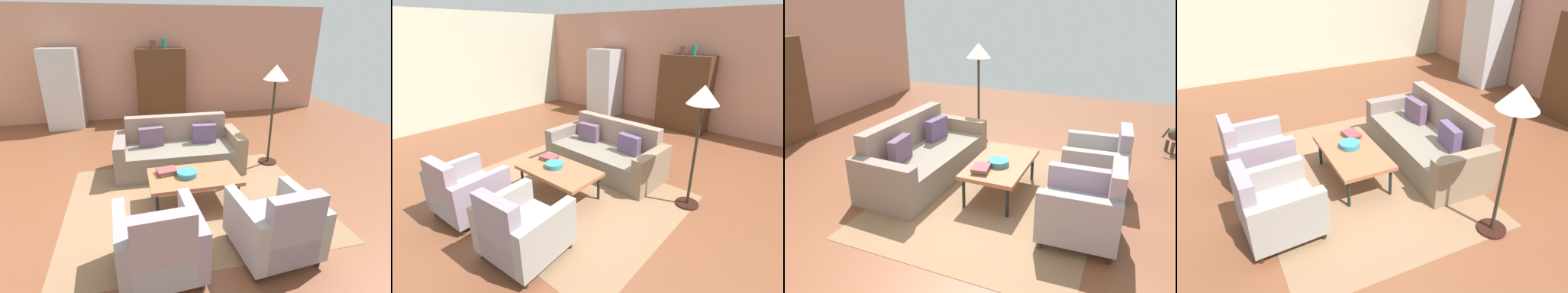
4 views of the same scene
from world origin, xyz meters
The scene contains 9 objects.
ground_plane centered at (0.00, 0.00, 0.00)m, with size 11.27×11.27×0.00m, color brown.
area_rug centered at (0.00, -0.37, 0.00)m, with size 3.40×2.60×0.01m, color #886649.
couch centered at (0.00, 0.76, 0.29)m, with size 2.13×0.97×0.86m.
coffee_table centered at (0.00, -0.42, 0.40)m, with size 1.20×0.70×0.44m.
armchair_left centered at (-0.60, -1.59, 0.34)m, with size 0.84×0.84×0.88m.
armchair_right centered at (0.60, -1.59, 0.34)m, with size 0.86×0.86×0.88m.
fruit_bowl centered at (-0.09, -0.42, 0.47)m, with size 0.27×0.27×0.07m, color teal.
book_stack centered at (-0.35, -0.29, 0.47)m, with size 0.28×0.24×0.07m.
floor_lamp centered at (1.60, 0.58, 1.44)m, with size 0.40×0.40×1.72m.
Camera 3 is at (-4.08, -1.87, 2.37)m, focal length 33.97 mm.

